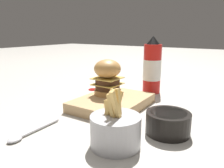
{
  "coord_description": "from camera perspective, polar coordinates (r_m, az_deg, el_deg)",
  "views": [
    {
      "loc": [
        -0.61,
        -0.4,
        0.26
      ],
      "look_at": [
        0.01,
        0.0,
        0.08
      ],
      "focal_mm": 35.0,
      "sensor_mm": 36.0,
      "label": 1
    }
  ],
  "objects": [
    {
      "name": "ground_plane",
      "position": [
        0.77,
        -0.15,
        -6.16
      ],
      "size": [
        6.0,
        6.0,
        0.0
      ],
      "primitive_type": "plane",
      "color": "#B7B2A8"
    },
    {
      "name": "serving_board",
      "position": [
        0.78,
        -0.0,
        -4.82
      ],
      "size": [
        0.28,
        0.21,
        0.03
      ],
      "color": "tan",
      "rests_on": "ground_plane"
    },
    {
      "name": "burger",
      "position": [
        0.8,
        -1.19,
        1.88
      ],
      "size": [
        0.1,
        0.1,
        0.13
      ],
      "color": "tan",
      "rests_on": "serving_board"
    },
    {
      "name": "ketchup_bottle",
      "position": [
        0.96,
        10.43,
        4.29
      ],
      "size": [
        0.08,
        0.08,
        0.24
      ],
      "color": "red",
      "rests_on": "ground_plane"
    },
    {
      "name": "fries_basket",
      "position": [
        0.52,
        0.9,
        -11.88
      ],
      "size": [
        0.12,
        0.12,
        0.14
      ],
      "color": "#B7B7BC",
      "rests_on": "ground_plane"
    },
    {
      "name": "side_bowl",
      "position": [
        0.6,
        14.41,
        -9.66
      ],
      "size": [
        0.12,
        0.12,
        0.06
      ],
      "color": "black",
      "rests_on": "ground_plane"
    },
    {
      "name": "spoon",
      "position": [
        0.61,
        -21.77,
        -12.21
      ],
      "size": [
        0.16,
        0.03,
        0.01
      ],
      "rotation": [
        0.0,
        0.0,
        3.16
      ],
      "color": "silver",
      "rests_on": "ground_plane"
    },
    {
      "name": "ketchup_puddle",
      "position": [
        1.01,
        -4.88,
        -1.4
      ],
      "size": [
        0.05,
        0.05,
        0.0
      ],
      "color": "#9E140F",
      "rests_on": "ground_plane"
    }
  ]
}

